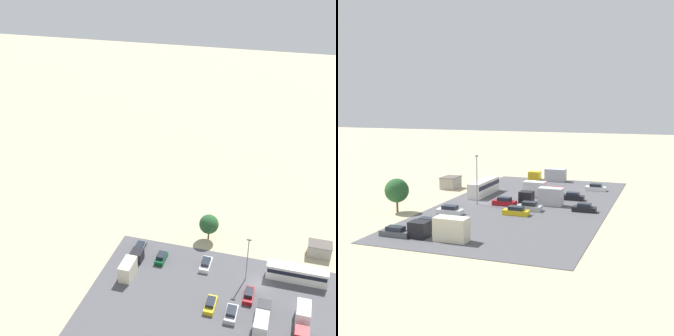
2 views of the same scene
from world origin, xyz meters
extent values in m
plane|color=tan|center=(0.00, 0.00, 0.00)|extent=(400.00, 400.00, 0.00)
cube|color=#4C4C51|center=(0.00, 7.92, 0.04)|extent=(60.86, 30.94, 0.08)
cube|color=#9E998E|center=(-10.87, -12.93, 1.28)|extent=(4.62, 3.22, 2.56)
cube|color=#59514C|center=(-10.87, -12.93, 2.62)|extent=(4.86, 3.46, 0.12)
cube|color=silver|center=(-6.71, -3.16, 1.61)|extent=(11.52, 2.48, 3.07)
cube|color=black|center=(-6.71, -3.16, 2.17)|extent=(11.06, 2.52, 0.86)
cube|color=black|center=(-7.75, 15.35, 0.53)|extent=(1.71, 4.33, 0.89)
cube|color=#1E232D|center=(-7.75, 15.35, 1.30)|extent=(1.44, 2.43, 0.66)
cube|color=silver|center=(10.87, -2.19, 0.52)|extent=(1.92, 4.58, 0.87)
cube|color=#1E232D|center=(10.87, -2.19, 1.27)|extent=(1.61, 2.57, 0.64)
cube|color=maroon|center=(1.36, 4.34, 0.54)|extent=(1.72, 4.44, 0.91)
cube|color=#1E232D|center=(1.36, 4.34, 1.33)|extent=(1.45, 2.49, 0.67)
cube|color=gold|center=(7.59, 8.73, 0.52)|extent=(1.77, 4.52, 0.88)
cube|color=#1E232D|center=(7.59, 8.73, 1.28)|extent=(1.49, 2.53, 0.64)
cube|color=#ADB2B7|center=(3.65, 9.90, 0.54)|extent=(1.96, 4.36, 0.91)
cube|color=#1E232D|center=(3.65, 9.90, 1.33)|extent=(1.65, 2.44, 0.67)
cube|color=#4C5156|center=(25.50, -3.55, 0.50)|extent=(1.74, 4.60, 0.84)
cube|color=#1E232D|center=(25.50, -3.55, 1.23)|extent=(1.46, 2.58, 0.62)
cube|color=black|center=(1.25, 19.27, 0.52)|extent=(1.79, 4.16, 0.88)
cube|color=#1E232D|center=(1.25, 19.27, 1.28)|extent=(1.50, 2.33, 0.64)
cube|color=#0C4723|center=(20.05, -1.49, 0.54)|extent=(1.80, 4.01, 0.93)
cube|color=#1E232D|center=(20.05, -1.49, 1.35)|extent=(1.51, 2.25, 0.68)
cube|color=silver|center=(-19.02, 18.00, 0.51)|extent=(1.82, 4.35, 0.86)
cube|color=#1E232D|center=(-19.02, 18.00, 1.26)|extent=(1.53, 2.44, 0.63)
cube|color=gold|center=(-27.77, 1.61, 1.13)|extent=(2.43, 2.79, 2.10)
cube|color=#B2B2B7|center=(-27.77, 6.87, 1.58)|extent=(2.43, 4.95, 3.00)
cube|color=maroon|center=(-8.27, 11.96, 1.18)|extent=(2.36, 2.43, 2.19)
cube|color=white|center=(-8.27, 7.38, 1.65)|extent=(2.36, 4.32, 3.13)
cube|color=black|center=(-1.66, 7.69, 1.24)|extent=(2.35, 2.52, 2.33)
cube|color=#B2B2B7|center=(-1.66, 12.44, 1.74)|extent=(2.35, 4.47, 3.32)
cube|color=black|center=(24.78, -0.01, 1.26)|extent=(2.34, 2.69, 2.35)
cube|color=beige|center=(24.78, 5.07, 1.76)|extent=(2.34, 4.78, 3.36)
cylinder|color=brown|center=(12.44, -11.69, 1.15)|extent=(0.36, 0.36, 2.29)
sphere|color=#235128|center=(12.44, -11.69, 3.88)|extent=(4.23, 4.23, 4.23)
cylinder|color=gray|center=(2.67, -0.65, 4.62)|extent=(0.20, 0.20, 9.07)
cube|color=#4C4C51|center=(2.67, -0.65, 9.33)|extent=(0.90, 0.28, 0.20)
camera|label=1|loc=(-3.42, 71.78, 60.12)|focal=50.00mm
camera|label=2|loc=(81.49, 33.71, 19.50)|focal=50.00mm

